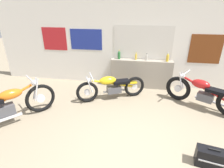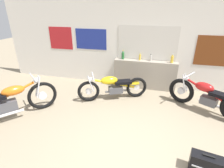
% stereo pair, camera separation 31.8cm
% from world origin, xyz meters
% --- Properties ---
extents(ground_plane, '(24.00, 24.00, 0.00)m').
position_xyz_m(ground_plane, '(0.00, 0.00, 0.00)').
color(ground_plane, gray).
extents(wall_back, '(10.00, 0.07, 2.80)m').
position_xyz_m(wall_back, '(-0.01, 3.44, 1.40)').
color(wall_back, silver).
rests_on(wall_back, ground_plane).
extents(sill_counter, '(1.93, 0.28, 0.91)m').
position_xyz_m(sill_counter, '(-0.09, 3.26, 0.45)').
color(sill_counter, gray).
rests_on(sill_counter, ground_plane).
extents(bottle_leftmost, '(0.09, 0.09, 0.29)m').
position_xyz_m(bottle_leftmost, '(-0.81, 3.29, 1.04)').
color(bottle_leftmost, '#23662D').
rests_on(bottle_leftmost, sill_counter).
extents(bottle_left_center, '(0.06, 0.06, 0.23)m').
position_xyz_m(bottle_left_center, '(-0.28, 3.29, 1.01)').
color(bottle_left_center, gold).
rests_on(bottle_left_center, sill_counter).
extents(bottle_center, '(0.06, 0.06, 0.22)m').
position_xyz_m(bottle_center, '(0.05, 3.28, 1.00)').
color(bottle_center, '#B7B2A8').
rests_on(bottle_center, sill_counter).
extents(bottle_right_center, '(0.08, 0.08, 0.27)m').
position_xyz_m(bottle_right_center, '(0.68, 3.25, 1.03)').
color(bottle_right_center, gold).
rests_on(bottle_right_center, sill_counter).
extents(motorcycle_red, '(1.75, 1.15, 0.85)m').
position_xyz_m(motorcycle_red, '(1.51, 2.20, 0.41)').
color(motorcycle_red, black).
rests_on(motorcycle_red, ground_plane).
extents(motorcycle_yellow, '(1.83, 0.99, 0.76)m').
position_xyz_m(motorcycle_yellow, '(-0.88, 2.27, 0.38)').
color(motorcycle_yellow, black).
rests_on(motorcycle_yellow, ground_plane).
extents(motorcycle_orange, '(1.46, 1.72, 0.92)m').
position_xyz_m(motorcycle_orange, '(-2.97, 0.77, 0.44)').
color(motorcycle_orange, black).
rests_on(motorcycle_orange, ground_plane).
extents(hard_case_black, '(0.53, 0.30, 0.35)m').
position_xyz_m(hard_case_black, '(1.14, 0.25, 0.16)').
color(hard_case_black, black).
rests_on(hard_case_black, ground_plane).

